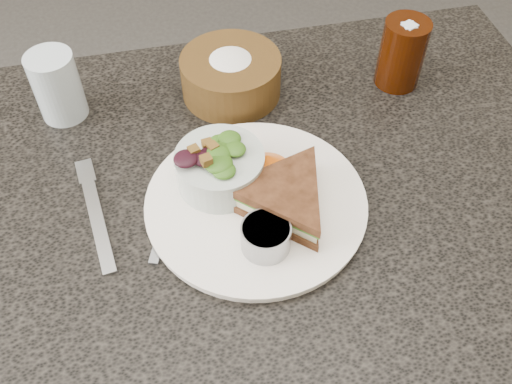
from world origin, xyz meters
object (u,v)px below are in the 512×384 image
Objects in this scene: dressing_ramekin at (266,237)px; bread_basket at (231,70)px; salad_bowl at (220,164)px; water_glass at (57,86)px; dinner_plate at (256,203)px; sandwich at (284,197)px; cola_glass at (403,50)px; dining_table at (256,318)px.

dressing_ramekin is 0.31m from bread_basket.
water_glass is at bearing 136.32° from salad_bowl.
sandwich is (0.03, -0.02, 0.03)m from dinner_plate.
sandwich is at bearing -137.53° from cola_glass.
cola_glass is (0.28, 0.28, 0.03)m from dressing_ramekin.
bread_basket reaches higher than dining_table.
sandwich is at bearing -41.67° from salad_bowl.
dinner_plate is 0.07m from salad_bowl.
dining_table is 0.41m from sandwich.
cola_glass reaches higher than water_glass.
dressing_ramekin is at bearing -135.47° from cola_glass.
sandwich is at bearing -85.33° from bread_basket.
dining_table is 16.18× the size of dressing_ramekin.
sandwich is 1.05× the size of bread_basket.
dressing_ramekin is (0.04, -0.12, -0.02)m from salad_bowl.
sandwich is 0.06m from dressing_ramekin.
water_glass is (-0.52, 0.04, -0.01)m from cola_glass.
cola_glass is at bearing -6.64° from bread_basket.
sandwich is at bearing -61.05° from dining_table.
dining_table is 0.38m from dinner_plate.
cola_glass reaches higher than dining_table.
dinner_plate is 2.76× the size of water_glass.
sandwich is at bearing 55.24° from dressing_ramekin.
salad_bowl is (-0.07, 0.06, 0.01)m from sandwich.
salad_bowl is (-0.04, 0.04, 0.04)m from dinner_plate.
dining_table is at bearing -40.31° from water_glass.
dinner_plate is 0.35m from water_glass.
water_glass reaches higher than salad_bowl.
bread_basket is (0.05, 0.19, -0.00)m from salad_bowl.
bread_basket is (0.01, 0.21, 0.42)m from dining_table.
bread_basket is (0.02, 0.31, 0.01)m from dressing_ramekin.
sandwich reaches higher than dinner_plate.
water_glass is at bearing 139.69° from dining_table.
sandwich is 1.38× the size of salad_bowl.
dining_table is 0.54m from water_glass.
sandwich is 0.25m from bread_basket.
dinner_plate is 2.38× the size of cola_glass.
sandwich is at bearing -43.18° from water_glass.
dinner_plate is at bearing -92.91° from bread_basket.
cola_glass is (0.27, 0.18, 0.44)m from dining_table.
water_glass is at bearing 178.34° from bread_basket.
cola_glass reaches higher than salad_bowl.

